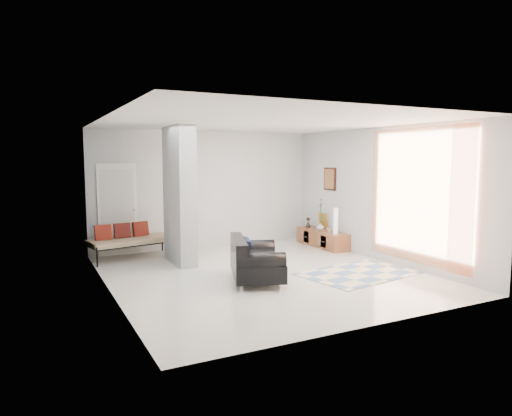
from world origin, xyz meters
name	(u,v)px	position (x,y,z in m)	size (l,w,h in m)	color
floor	(263,274)	(0.00, 0.00, 0.00)	(6.00, 6.00, 0.00)	beige
ceiling	(264,122)	(0.00, 0.00, 2.80)	(6.00, 6.00, 0.00)	white
wall_back	(206,189)	(0.00, 3.00, 1.40)	(6.00, 6.00, 0.00)	silver
wall_front	(375,218)	(0.00, -3.00, 1.40)	(6.00, 6.00, 0.00)	silver
wall_left	(108,206)	(-2.75, 0.00, 1.40)	(6.00, 6.00, 0.00)	silver
wall_right	(379,194)	(2.75, 0.00, 1.40)	(6.00, 6.00, 0.00)	silver
partition_column	(179,195)	(-1.10, 1.60, 1.40)	(0.35, 1.20, 2.80)	#9CA1A3
hallway_door	(118,210)	(-2.10, 2.96, 1.02)	(0.85, 0.06, 2.04)	white
curtain	(418,196)	(2.67, -1.15, 1.45)	(2.55, 2.55, 0.00)	orange
wall_art	(330,179)	(2.72, 1.70, 1.65)	(0.04, 0.45, 0.55)	#34160E
media_console	(322,238)	(2.52, 1.70, 0.21)	(0.45, 1.66, 0.80)	brown
loveseat	(253,260)	(-0.38, -0.34, 0.36)	(1.26, 1.62, 0.76)	silver
daybed	(131,239)	(-1.93, 2.48, 0.41)	(1.90, 1.08, 0.77)	black
area_rug	(359,273)	(1.60, -0.79, 0.01)	(2.11, 1.41, 0.01)	beige
cylinder_lamp	(336,221)	(2.50, 1.14, 0.70)	(0.11, 0.11, 0.60)	white
bronze_figurine	(308,222)	(2.47, 2.25, 0.53)	(0.13, 0.13, 0.26)	black
vase	(320,227)	(2.47, 1.71, 0.49)	(0.18, 0.18, 0.18)	silver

